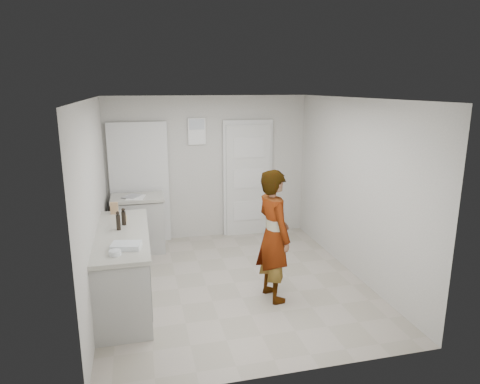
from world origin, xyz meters
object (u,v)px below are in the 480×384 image
object	(u,v)px
oil_cruet_a	(124,217)
baking_dish	(126,246)
oil_cruet_b	(118,221)
egg_bowl	(115,253)
spice_jar	(125,218)
cake_mix_box	(114,208)
person	(274,236)

from	to	relation	value
oil_cruet_a	baking_dish	size ratio (longest dim) A/B	0.64
oil_cruet_b	egg_bowl	distance (m)	0.83
spice_jar	baking_dish	size ratio (longest dim) A/B	0.23
cake_mix_box	oil_cruet_b	xyz separation A→B (m)	(0.08, -0.72, 0.03)
oil_cruet_a	oil_cruet_b	distance (m)	0.20
egg_bowl	spice_jar	bearing A→B (deg)	86.05
cake_mix_box	oil_cruet_a	world-z (taller)	oil_cruet_a
person	oil_cruet_b	world-z (taller)	person
person	baking_dish	size ratio (longest dim) A/B	4.78
cake_mix_box	spice_jar	world-z (taller)	cake_mix_box
oil_cruet_a	spice_jar	bearing A→B (deg)	86.28
oil_cruet_b	spice_jar	bearing A→B (deg)	78.40
spice_jar	oil_cruet_a	distance (m)	0.17
cake_mix_box	spice_jar	distance (m)	0.41
egg_bowl	oil_cruet_b	bearing A→B (deg)	89.25
person	spice_jar	world-z (taller)	person
person	oil_cruet_b	distance (m)	1.93
oil_cruet_a	egg_bowl	size ratio (longest dim) A/B	1.75
oil_cruet_b	baking_dish	size ratio (longest dim) A/B	0.68
cake_mix_box	oil_cruet_b	size ratio (longest dim) A/B	0.70
person	oil_cruet_a	size ratio (longest dim) A/B	7.45
baking_dish	oil_cruet_b	bearing A→B (deg)	98.67
baking_dish	egg_bowl	size ratio (longest dim) A/B	2.73
oil_cruet_b	person	bearing A→B (deg)	-12.68
spice_jar	oil_cruet_a	size ratio (longest dim) A/B	0.35
oil_cruet_a	oil_cruet_b	size ratio (longest dim) A/B	0.94
oil_cruet_a	oil_cruet_b	bearing A→B (deg)	-107.69
spice_jar	oil_cruet_b	world-z (taller)	oil_cruet_b
person	egg_bowl	size ratio (longest dim) A/B	13.05
oil_cruet_b	oil_cruet_a	bearing A→B (deg)	72.31
spice_jar	egg_bowl	xyz separation A→B (m)	(-0.08, -1.17, -0.02)
oil_cruet_a	egg_bowl	distance (m)	1.02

